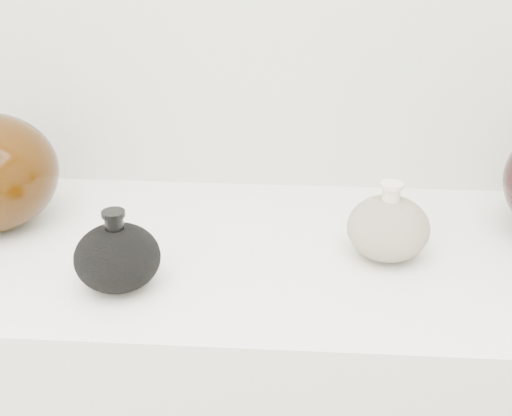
{
  "coord_description": "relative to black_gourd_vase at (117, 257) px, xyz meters",
  "views": [
    {
      "loc": [
        0.08,
        -0.01,
        1.43
      ],
      "look_at": [
        0.02,
        0.92,
        0.99
      ],
      "focal_mm": 50.0,
      "sensor_mm": 36.0,
      "label": 1
    }
  ],
  "objects": [
    {
      "name": "room",
      "position": [
        0.17,
        -0.56,
        0.35
      ],
      "size": [
        3.04,
        2.42,
        2.64
      ],
      "color": "slate",
      "rests_on": "ground"
    },
    {
      "name": "cream_gourd_vase",
      "position": [
        0.38,
        0.11,
        0.0
      ],
      "size": [
        0.13,
        0.13,
        0.12
      ],
      "color": "#C3B294",
      "rests_on": "display_counter"
    },
    {
      "name": "black_gourd_vase",
      "position": [
        0.0,
        0.0,
        0.0
      ],
      "size": [
        0.12,
        0.12,
        0.12
      ],
      "color": "black",
      "rests_on": "display_counter"
    }
  ]
}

